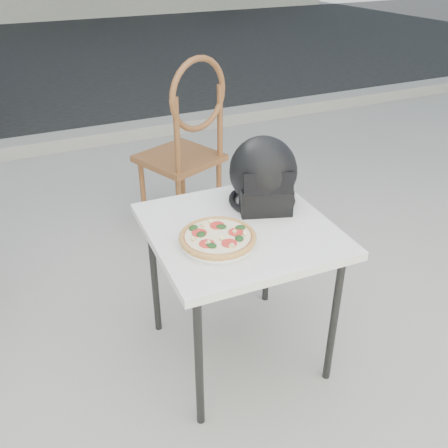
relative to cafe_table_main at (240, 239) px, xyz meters
name	(u,v)px	position (x,y,z in m)	size (l,w,h in m)	color
ground	(222,346)	(-0.05, 0.06, -0.64)	(80.00, 80.00, 0.00)	#9D9A94
street_asphalt	(40,59)	(-0.05, 7.06, -0.64)	(30.00, 8.00, 0.00)	black
curb	(92,137)	(-0.05, 3.06, -0.58)	(30.00, 0.25, 0.12)	gray
cafe_table_main	(240,239)	(0.00, 0.00, 0.00)	(0.76, 0.76, 0.70)	white
plate	(218,242)	(-0.14, -0.08, 0.07)	(0.31, 0.31, 0.02)	white
pizza	(218,237)	(-0.14, -0.08, 0.09)	(0.38, 0.38, 0.04)	#BF8946
helmet	(263,176)	(0.18, 0.14, 0.20)	(0.38, 0.39, 0.31)	black
cafe_chair_main	(188,140)	(0.21, 1.15, 0.01)	(0.58, 0.58, 1.16)	brown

